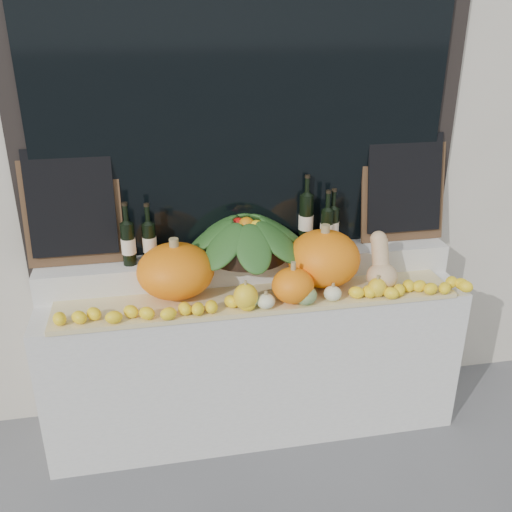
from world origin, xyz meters
The scene contains 18 objects.
storefront_facade centered at (0.00, 2.25, 2.25)m, with size 7.00×0.94×4.50m.
display_sill centered at (0.00, 1.52, 0.44)m, with size 2.30×0.55×0.88m, color silver.
rear_tier centered at (0.00, 1.68, 0.96)m, with size 2.30×0.25×0.16m, color silver.
straw_bedding centered at (0.00, 1.40, 0.89)m, with size 2.10×0.32×0.03m, color tan.
pumpkin_left centered at (-0.41, 1.51, 1.05)m, with size 0.40×0.40×0.28m, color orange.
pumpkin_right centered at (0.38, 1.49, 1.06)m, with size 0.39×0.39×0.31m, color orange.
pumpkin_center centered at (0.17, 1.32, 1.00)m, with size 0.22×0.22×0.18m, color orange.
butternut_squash centered at (0.67, 1.39, 1.02)m, with size 0.17×0.22×0.30m.
decorative_gourds centered at (0.13, 1.29, 0.96)m, with size 0.81×0.13×0.16m.
lemon_heap centered at (0.00, 1.29, 0.94)m, with size 2.20×0.16×0.06m, color yellow, non-canonical shape.
produce_bowl centered at (-0.01, 1.66, 1.15)m, with size 0.72×0.72×0.23m.
wine_bottle_far_left centered at (-0.65, 1.65, 1.16)m, with size 0.08×0.08×0.35m.
wine_bottle_near_left centered at (-0.54, 1.68, 1.15)m, with size 0.08×0.08×0.32m.
wine_bottle_tall centered at (0.34, 1.73, 1.20)m, with size 0.08×0.08×0.42m.
wine_bottle_near_right centered at (0.49, 1.70, 1.16)m, with size 0.08×0.08×0.34m.
wine_bottle_far_right centered at (0.45, 1.68, 1.16)m, with size 0.08×0.08×0.34m.
chalkboard_left centered at (-0.92, 1.74, 1.36)m, with size 0.50×0.13×0.61m.
chalkboard_right centered at (0.92, 1.74, 1.36)m, with size 0.50×0.13×0.61m.
Camera 1 is at (-0.51, -1.20, 2.31)m, focal length 40.00 mm.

